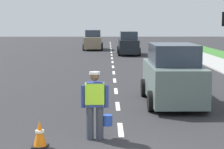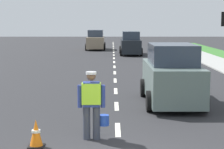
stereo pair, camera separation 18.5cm
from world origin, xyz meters
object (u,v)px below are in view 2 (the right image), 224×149
object	(u,v)px
traffic_cone_near	(37,133)
car_outgoing_ahead	(173,76)
road_worker	(94,102)
car_outgoing_far	(132,44)
car_oncoming_third	(97,41)

from	to	relation	value
traffic_cone_near	car_outgoing_ahead	world-z (taller)	car_outgoing_ahead
road_worker	car_outgoing_far	world-z (taller)	car_outgoing_far
traffic_cone_near	car_outgoing_far	xyz separation A→B (m)	(3.36, 25.87, 0.62)
car_outgoing_far	car_outgoing_ahead	bearing A→B (deg)	-88.70
car_oncoming_third	car_outgoing_far	xyz separation A→B (m)	(3.28, -6.39, 0.01)
traffic_cone_near	car_outgoing_ahead	size ratio (longest dim) A/B	0.15
road_worker	car_outgoing_far	xyz separation A→B (m)	(2.08, 25.26, 0.01)
car_oncoming_third	car_outgoing_ahead	world-z (taller)	car_outgoing_ahead
road_worker	car_oncoming_third	distance (m)	31.68
car_outgoing_ahead	car_outgoing_far	bearing A→B (deg)	91.30
road_worker	traffic_cone_near	size ratio (longest dim) A/B	2.61
car_oncoming_third	car_outgoing_far	size ratio (longest dim) A/B	1.02
traffic_cone_near	car_oncoming_third	xyz separation A→B (m)	(0.08, 32.26, 0.62)
road_worker	car_oncoming_third	xyz separation A→B (m)	(-1.19, 31.66, 0.00)
car_outgoing_ahead	car_outgoing_far	size ratio (longest dim) A/B	0.99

